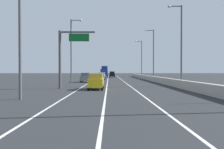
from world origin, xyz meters
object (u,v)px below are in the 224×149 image
Objects in this scene: lamp_post_right_fourth at (141,57)px; box_truck at (104,72)px; lamp_post_right_second at (180,41)px; lamp_post_left_mid at (72,47)px; lamp_post_left_near at (23,17)px; car_black_2 at (112,74)px; car_white_0 at (102,76)px; car_gray_3 at (86,78)px; overhead_sign_gantry at (66,52)px; lamp_post_right_third at (153,52)px; car_yellow_1 at (96,82)px.

lamp_post_right_fourth reaches higher than box_truck.
lamp_post_right_second is 19.90m from lamp_post_left_mid.
lamp_post_left_near is 2.88× the size of car_black_2.
box_truck is at bearing 102.57° from lamp_post_right_second.
car_black_2 reaches higher than car_white_0.
lamp_post_left_near is at bearing -94.16° from car_gray_3.
lamp_post_right_third is at bearing 58.83° from overhead_sign_gantry.
lamp_post_left_near is (-17.15, -16.05, 0.00)m from lamp_post_right_second.
lamp_post_left_near reaches higher than car_yellow_1.
lamp_post_left_near is (-17.03, -60.14, 0.00)m from lamp_post_right_fourth.
lamp_post_right_second is at bearing 23.26° from car_yellow_1.
car_gray_3 is (-2.82, -15.74, -0.01)m from car_white_0.
lamp_post_right_second is 21.70m from car_gray_3.
box_truck is (3.95, 56.82, -2.93)m from overhead_sign_gantry.
lamp_post_right_third reaches higher than car_yellow_1.
car_yellow_1 is 55.72m from car_black_2.
box_truck is (-2.66, 2.49, 0.78)m from car_black_2.
lamp_post_left_mid is 1.28× the size of box_truck.
lamp_post_left_mid is at bearing -96.84° from box_truck.
car_yellow_1 is at bearing -103.38° from lamp_post_right_fourth.
car_yellow_1 is (5.14, -15.49, -5.69)m from lamp_post_left_mid.
lamp_post_left_near is at bearing -96.21° from car_white_0.
car_white_0 is at bearing -98.25° from car_black_2.
car_white_0 is at bearing -131.23° from lamp_post_right_fourth.
box_truck is at bearing 86.02° from overhead_sign_gantry.
lamp_post_right_third is 22.05m from lamp_post_right_fourth.
lamp_post_left_near is at bearing -94.40° from box_truck.
overhead_sign_gantry is 16.34m from lamp_post_right_second.
lamp_post_right_third is at bearing 90.49° from lamp_post_right_second.
overhead_sign_gantry is 34.58m from car_white_0.
overhead_sign_gantry is 50.38m from lamp_post_right_fourth.
car_black_2 is at bearing 87.29° from car_yellow_1.
car_white_0 is (-11.91, 8.38, -5.72)m from lamp_post_right_third.
lamp_post_left_near is (-1.36, -12.30, 1.95)m from overhead_sign_gantry.
overhead_sign_gantry is 54.86m from car_black_2.
car_black_2 is (-8.99, 28.54, -5.66)m from lamp_post_right_third.
lamp_post_right_third reaches higher than overhead_sign_gantry.
overhead_sign_gantry is 57.03m from box_truck.
lamp_post_right_fourth is 2.66× the size of car_yellow_1.
lamp_post_right_second and lamp_post_left_mid have the same top height.
lamp_post_left_mid is at bearing -103.65° from car_white_0.
lamp_post_right_fourth is 2.82× the size of car_white_0.
box_truck is (3.08, 38.38, 0.85)m from car_gray_3.
overhead_sign_gantry reaches higher than box_truck.
lamp_post_right_fourth is (15.67, 47.84, 1.95)m from overhead_sign_gantry.
overhead_sign_gantry is at bearing -92.71° from car_gray_3.
car_white_0 is 0.94× the size of car_yellow_1.
overhead_sign_gantry is 1.83× the size of car_gray_3.
lamp_post_left_near reaches higher than car_white_0.
overhead_sign_gantry is 1.83× the size of car_black_2.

